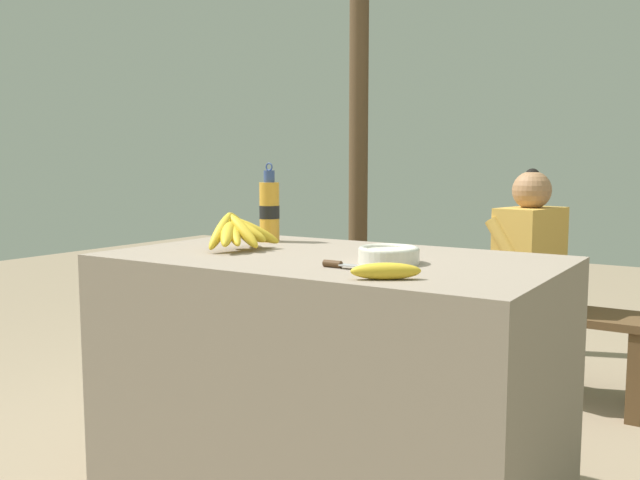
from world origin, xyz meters
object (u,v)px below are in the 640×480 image
(knife, at_px, (344,265))
(support_post_near, at_px, (358,161))
(banana_bunch_ripe, at_px, (239,230))
(seated_vendor, at_px, (519,266))
(serving_bowl, at_px, (389,254))
(loose_banana_front, at_px, (386,271))
(banana_bunch_green, at_px, (412,281))
(water_bottle, at_px, (269,210))
(wooden_bench, at_px, (488,316))

(knife, xyz_separation_m, support_post_near, (-1.07, 1.99, 0.30))
(banana_bunch_ripe, height_order, seated_vendor, seated_vendor)
(seated_vendor, bearing_deg, banana_bunch_ripe, 81.69)
(serving_bowl, xyz_separation_m, knife, (-0.06, -0.16, -0.02))
(loose_banana_front, height_order, banana_bunch_green, loose_banana_front)
(banana_bunch_ripe, height_order, support_post_near, support_post_near)
(banana_bunch_ripe, distance_m, loose_banana_front, 0.72)
(serving_bowl, distance_m, banana_bunch_green, 1.54)
(seated_vendor, distance_m, banana_bunch_green, 0.56)
(banana_bunch_ripe, distance_m, support_post_near, 1.93)
(serving_bowl, xyz_separation_m, loose_banana_front, (0.12, -0.25, -0.00))
(banana_bunch_green, bearing_deg, water_bottle, -92.84)
(water_bottle, xyz_separation_m, loose_banana_front, (0.74, -0.51, -0.09))
(banana_bunch_ripe, xyz_separation_m, water_bottle, (-0.07, 0.26, 0.05))
(water_bottle, bearing_deg, banana_bunch_ripe, -75.57)
(serving_bowl, bearing_deg, loose_banana_front, -64.68)
(wooden_bench, height_order, banana_bunch_green, banana_bunch_green)
(serving_bowl, height_order, wooden_bench, serving_bowl)
(wooden_bench, bearing_deg, seated_vendor, -7.93)
(loose_banana_front, height_order, wooden_bench, loose_banana_front)
(water_bottle, relative_size, loose_banana_front, 1.72)
(banana_bunch_ripe, xyz_separation_m, seated_vendor, (0.54, 1.37, -0.25))
(water_bottle, xyz_separation_m, support_post_near, (-0.51, 1.57, 0.19))
(knife, bearing_deg, serving_bowl, 71.74)
(water_bottle, height_order, loose_banana_front, water_bottle)
(banana_bunch_green, bearing_deg, seated_vendor, -1.14)
(knife, height_order, banana_bunch_green, knife)
(banana_bunch_green, distance_m, support_post_near, 0.94)
(banana_bunch_ripe, relative_size, seated_vendor, 0.28)
(serving_bowl, height_order, water_bottle, water_bottle)
(serving_bowl, bearing_deg, banana_bunch_ripe, 179.36)
(seated_vendor, relative_size, banana_bunch_green, 3.95)
(support_post_near, bearing_deg, banana_bunch_green, -37.88)
(loose_banana_front, relative_size, knife, 0.90)
(knife, distance_m, support_post_near, 2.28)
(knife, xyz_separation_m, banana_bunch_green, (-0.51, 1.55, -0.32))
(banana_bunch_ripe, bearing_deg, banana_bunch_green, 90.40)
(water_bottle, height_order, seated_vendor, water_bottle)
(serving_bowl, xyz_separation_m, wooden_bench, (-0.17, 1.40, -0.47))
(wooden_bench, bearing_deg, banana_bunch_green, -178.53)
(banana_bunch_ripe, relative_size, serving_bowl, 1.71)
(support_post_near, bearing_deg, water_bottle, -72.08)
(water_bottle, distance_m, support_post_near, 1.66)
(water_bottle, bearing_deg, serving_bowl, -22.85)
(banana_bunch_ripe, bearing_deg, seated_vendor, 68.67)
(knife, distance_m, seated_vendor, 1.55)
(banana_bunch_ripe, height_order, banana_bunch_green, banana_bunch_ripe)
(loose_banana_front, relative_size, wooden_bench, 0.11)
(loose_banana_front, bearing_deg, wooden_bench, 99.92)
(loose_banana_front, distance_m, seated_vendor, 1.65)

